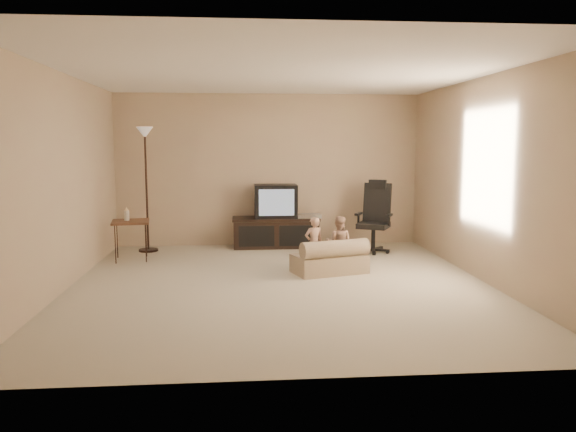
% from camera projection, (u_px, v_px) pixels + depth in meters
% --- Properties ---
extents(floor, '(5.50, 5.50, 0.00)m').
position_uv_depth(floor, '(280.00, 284.00, 6.76)').
color(floor, '#BAAE93').
rests_on(floor, ground).
extents(room_shell, '(5.50, 5.50, 5.50)m').
position_uv_depth(room_shell, '(280.00, 158.00, 6.56)').
color(room_shell, white).
rests_on(room_shell, floor).
extents(tv_stand, '(1.44, 0.53, 1.03)m').
position_uv_depth(tv_stand, '(276.00, 221.00, 9.17)').
color(tv_stand, black).
rests_on(tv_stand, floor).
extents(office_chair, '(0.70, 0.71, 1.13)m').
position_uv_depth(office_chair, '(375.00, 226.00, 8.76)').
color(office_chair, black).
rests_on(office_chair, floor).
extents(side_table, '(0.59, 0.59, 0.78)m').
position_uv_depth(side_table, '(130.00, 222.00, 8.12)').
color(side_table, brown).
rests_on(side_table, floor).
extents(floor_lamp, '(0.30, 0.30, 1.94)m').
position_uv_depth(floor_lamp, '(146.00, 161.00, 8.68)').
color(floor_lamp, black).
rests_on(floor_lamp, floor).
extents(child_sofa, '(1.04, 0.77, 0.46)m').
position_uv_depth(child_sofa, '(331.00, 259.00, 7.32)').
color(child_sofa, tan).
rests_on(child_sofa, floor).
extents(toddler_left, '(0.31, 0.26, 0.72)m').
position_uv_depth(toddler_left, '(314.00, 243.00, 7.51)').
color(toddler_left, tan).
rests_on(toddler_left, floor).
extents(toddler_right, '(0.39, 0.29, 0.73)m').
position_uv_depth(toddler_right, '(339.00, 243.00, 7.52)').
color(toddler_right, tan).
rests_on(toddler_right, floor).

